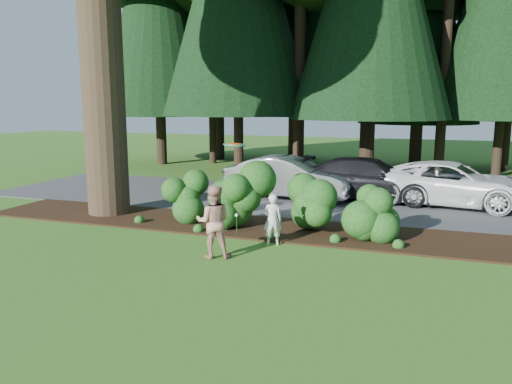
{
  "coord_description": "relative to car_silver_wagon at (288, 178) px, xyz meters",
  "views": [
    {
      "loc": [
        4.62,
        -9.26,
        3.38
      ],
      "look_at": [
        0.79,
        1.66,
        1.3
      ],
      "focal_mm": 35.0,
      "sensor_mm": 36.0,
      "label": 1
    }
  ],
  "objects": [
    {
      "name": "ground",
      "position": [
        0.06,
        -7.53,
        -0.77
      ],
      "size": [
        80.0,
        80.0,
        0.0
      ],
      "primitive_type": "plane",
      "color": "#39601B",
      "rests_on": "ground"
    },
    {
      "name": "mulch_bed",
      "position": [
        0.06,
        -4.28,
        -0.75
      ],
      "size": [
        16.0,
        2.5,
        0.05
      ],
      "primitive_type": "cube",
      "color": "black",
      "rests_on": "ground"
    },
    {
      "name": "driveway",
      "position": [
        0.06,
        -0.03,
        -0.76
      ],
      "size": [
        22.0,
        6.0,
        0.03
      ],
      "primitive_type": "cube",
      "color": "#38383A",
      "rests_on": "ground"
    },
    {
      "name": "shrub_row",
      "position": [
        0.83,
        -4.39,
        0.04
      ],
      "size": [
        6.53,
        1.6,
        1.61
      ],
      "color": "#173C12",
      "rests_on": "ground"
    },
    {
      "name": "lily_cluster",
      "position": [
        -0.24,
        -5.13,
        -0.28
      ],
      "size": [
        0.69,
        0.09,
        0.57
      ],
      "color": "#173C12",
      "rests_on": "ground"
    },
    {
      "name": "car_silver_wagon",
      "position": [
        0.0,
        0.0,
        0.0
      ],
      "size": [
        4.57,
        1.78,
        1.48
      ],
      "primitive_type": "imported",
      "rotation": [
        0.0,
        0.0,
        1.52
      ],
      "color": "silver",
      "rests_on": "driveway"
    },
    {
      "name": "car_white_suv",
      "position": [
        5.41,
        0.63,
        -0.03
      ],
      "size": [
        5.47,
        3.17,
        1.43
      ],
      "primitive_type": "imported",
      "rotation": [
        0.0,
        0.0,
        1.41
      ],
      "color": "silver",
      "rests_on": "driveway"
    },
    {
      "name": "car_dark_suv",
      "position": [
        2.74,
        0.68,
        -0.01
      ],
      "size": [
        5.1,
        2.25,
        1.46
      ],
      "primitive_type": "imported",
      "rotation": [
        0.0,
        0.0,
        1.53
      ],
      "color": "black",
      "rests_on": "driveway"
    },
    {
      "name": "child",
      "position": [
        1.22,
        -5.73,
        -0.15
      ],
      "size": [
        0.53,
        0.45,
        1.25
      ],
      "primitive_type": "imported",
      "rotation": [
        0.0,
        0.0,
        3.52
      ],
      "color": "silver",
      "rests_on": "ground"
    },
    {
      "name": "adult",
      "position": [
        0.28,
        -7.06,
        0.03
      ],
      "size": [
        0.94,
        0.83,
        1.61
      ],
      "primitive_type": "imported",
      "rotation": [
        0.0,
        0.0,
        3.47
      ],
      "color": "#A53316",
      "rests_on": "ground"
    },
    {
      "name": "frisbee",
      "position": [
        0.31,
        -5.84,
        1.63
      ],
      "size": [
        0.54,
        0.54,
        0.07
      ],
      "color": "#178076",
      "rests_on": "ground"
    }
  ]
}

